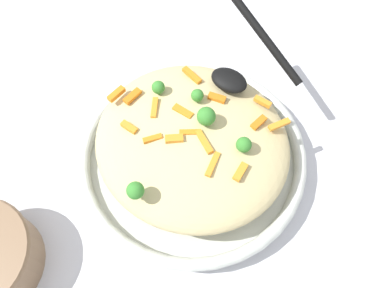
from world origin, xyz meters
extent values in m
plane|color=silver|center=(0.00, 0.00, 0.00)|extent=(2.40, 2.40, 0.00)
cylinder|color=silver|center=(0.00, 0.00, 0.01)|extent=(0.32, 0.32, 0.02)
torus|color=silver|center=(0.00, 0.00, 0.03)|extent=(0.35, 0.35, 0.02)
torus|color=black|center=(0.00, 0.00, 0.04)|extent=(0.34, 0.34, 0.00)
ellipsoid|color=#DBC689|center=(0.00, 0.00, 0.07)|extent=(0.29, 0.27, 0.07)
cube|color=orange|center=(0.00, 0.01, 0.11)|extent=(0.03, 0.02, 0.01)
cube|color=orange|center=(0.13, 0.01, 0.10)|extent=(0.01, 0.03, 0.01)
cube|color=orange|center=(-0.02, 0.01, 0.11)|extent=(0.04, 0.03, 0.01)
cube|color=orange|center=(0.03, -0.02, 0.11)|extent=(0.03, 0.01, 0.01)
cube|color=orange|center=(0.10, 0.00, 0.10)|extent=(0.01, 0.03, 0.01)
cube|color=orange|center=(-0.06, -0.10, 0.10)|extent=(0.03, 0.01, 0.01)
cube|color=orange|center=(-0.05, 0.03, 0.11)|extent=(0.01, 0.04, 0.01)
cube|color=orange|center=(-0.09, 0.02, 0.10)|extent=(0.01, 0.03, 0.01)
cube|color=orange|center=(0.00, -0.06, 0.11)|extent=(0.03, 0.02, 0.01)
cube|color=orange|center=(0.08, 0.04, 0.10)|extent=(0.03, 0.01, 0.01)
cube|color=orange|center=(0.05, -0.08, 0.10)|extent=(0.04, 0.02, 0.01)
cube|color=orange|center=(0.01, 0.03, 0.11)|extent=(0.03, 0.02, 0.01)
cube|color=orange|center=(-0.09, -0.08, 0.10)|extent=(0.02, 0.03, 0.01)
cube|color=orange|center=(-0.07, -0.06, 0.10)|extent=(0.01, 0.03, 0.01)
cube|color=orange|center=(0.04, 0.04, 0.11)|extent=(0.02, 0.03, 0.01)
cube|color=orange|center=(0.06, 0.00, 0.11)|extent=(0.02, 0.03, 0.01)
cylinder|color=#377928|center=(0.08, -0.03, 0.10)|extent=(0.01, 0.01, 0.01)
sphere|color=#3D8E33|center=(0.08, -0.03, 0.11)|extent=(0.02, 0.02, 0.02)
cylinder|color=#377928|center=(-0.07, -0.02, 0.10)|extent=(0.01, 0.01, 0.01)
sphere|color=#3D8E33|center=(-0.07, -0.02, 0.12)|extent=(0.02, 0.02, 0.02)
cylinder|color=#377928|center=(-0.01, -0.02, 0.11)|extent=(0.01, 0.01, 0.01)
sphere|color=#3D8E33|center=(-0.01, -0.02, 0.12)|extent=(0.03, 0.03, 0.03)
cylinder|color=#377928|center=(0.01, 0.12, 0.11)|extent=(0.01, 0.01, 0.01)
sphere|color=#3D8E33|center=(0.01, 0.12, 0.12)|extent=(0.02, 0.02, 0.02)
cylinder|color=#377928|center=(0.02, -0.05, 0.11)|extent=(0.01, 0.01, 0.01)
sphere|color=#3D8E33|center=(0.02, -0.05, 0.12)|extent=(0.02, 0.02, 0.02)
ellipsoid|color=black|center=(0.00, -0.10, 0.11)|extent=(0.06, 0.04, 0.02)
cylinder|color=black|center=(-0.02, -0.17, 0.14)|extent=(0.15, 0.05, 0.07)
camera|label=1|loc=(-0.15, 0.22, 0.57)|focal=36.20mm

